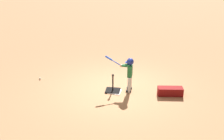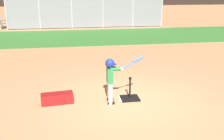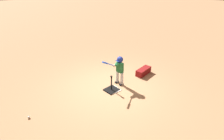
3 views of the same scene
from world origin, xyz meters
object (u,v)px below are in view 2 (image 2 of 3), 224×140
object	(u,v)px
batting_tee	(130,97)
equipment_bag	(57,98)
bleachers_center	(22,22)
bleachers_far_left	(109,20)
batter_child	(111,75)

from	to	relation	value
batting_tee	equipment_bag	bearing A→B (deg)	178.98
bleachers_center	bleachers_far_left	world-z (taller)	bleachers_center
batting_tee	batter_child	size ratio (longest dim) A/B	0.50
batting_tee	batter_child	distance (m)	0.90
batting_tee	bleachers_far_left	size ratio (longest dim) A/B	0.17
equipment_bag	bleachers_center	bearing A→B (deg)	95.98
bleachers_center	bleachers_far_left	size ratio (longest dim) A/B	0.97
batter_child	bleachers_center	distance (m)	16.16
batting_tee	equipment_bag	distance (m)	1.98
equipment_bag	bleachers_far_left	bearing A→B (deg)	70.48
batting_tee	batter_child	bearing A→B (deg)	-167.06
batter_child	bleachers_far_left	size ratio (longest dim) A/B	0.33
bleachers_center	bleachers_far_left	distance (m)	7.01
bleachers_far_left	batter_child	bearing A→B (deg)	-98.42
batter_child	bleachers_far_left	world-z (taller)	batter_child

